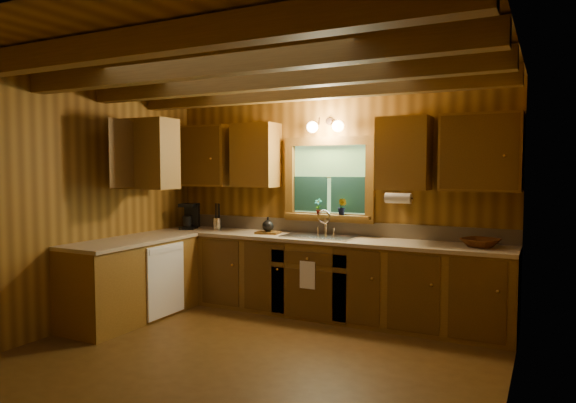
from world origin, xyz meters
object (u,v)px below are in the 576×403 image
(sink, at_px, (320,241))
(cutting_board, at_px, (268,233))
(wicker_basket, at_px, (480,243))
(coffee_maker, at_px, (190,216))

(sink, xyz_separation_m, cutting_board, (-0.67, -0.02, 0.06))
(cutting_board, distance_m, wicker_basket, 2.40)
(sink, distance_m, wicker_basket, 1.73)
(sink, xyz_separation_m, wicker_basket, (1.73, 0.01, 0.09))
(wicker_basket, bearing_deg, sink, -179.77)
(coffee_maker, distance_m, cutting_board, 1.15)
(cutting_board, bearing_deg, coffee_maker, 172.45)
(coffee_maker, distance_m, wicker_basket, 3.54)
(sink, height_order, cutting_board, sink)
(sink, height_order, coffee_maker, coffee_maker)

